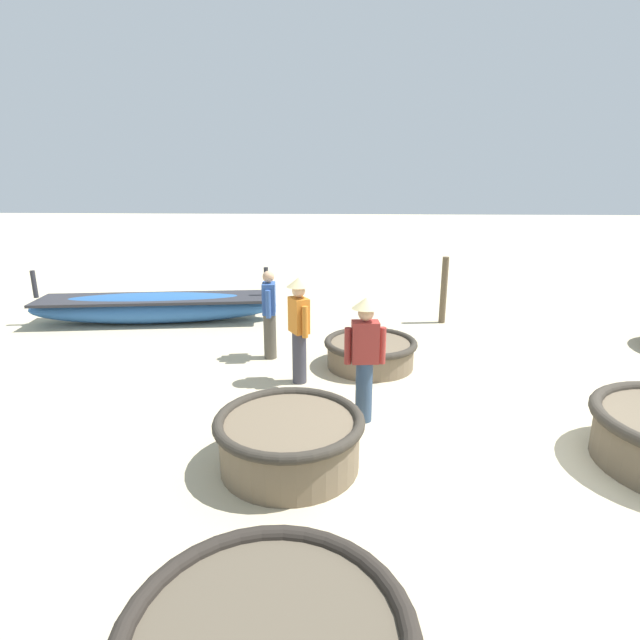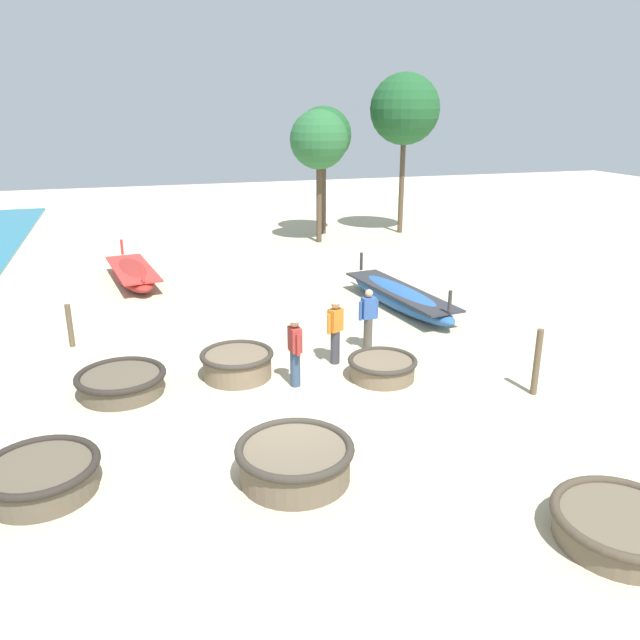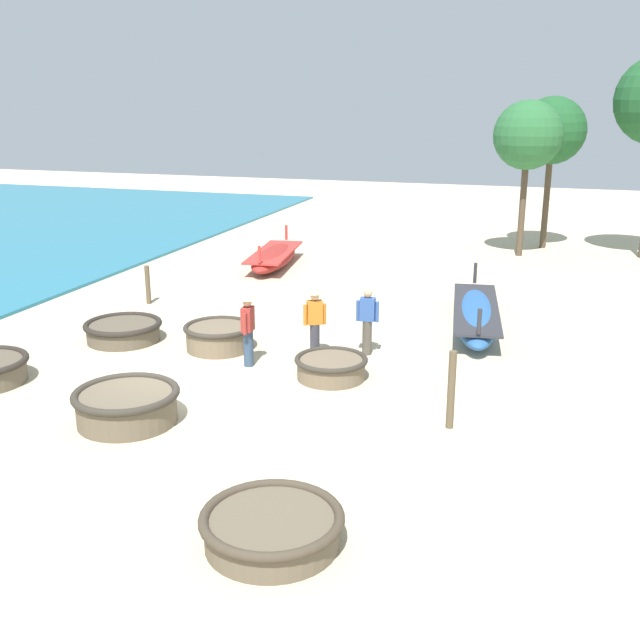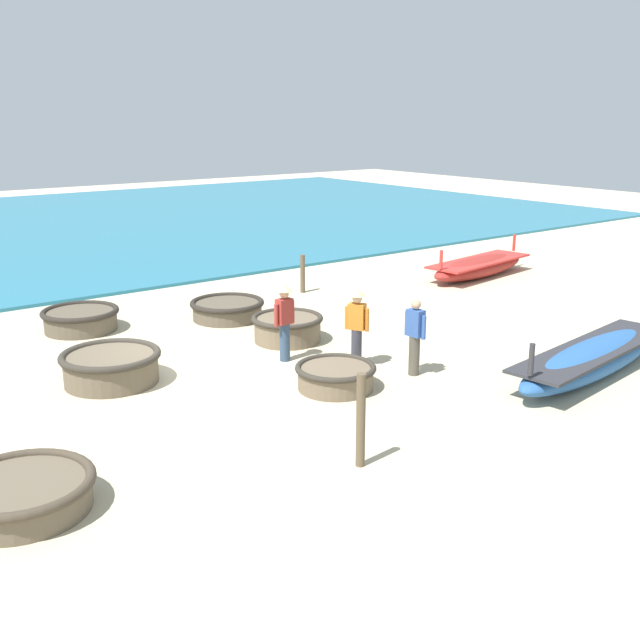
{
  "view_description": "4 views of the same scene",
  "coord_description": "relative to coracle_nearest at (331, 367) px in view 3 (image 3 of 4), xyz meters",
  "views": [
    {
      "loc": [
        -5.4,
        2.3,
        3.09
      ],
      "look_at": [
        1.5,
        2.65,
        1.12
      ],
      "focal_mm": 28.0,
      "sensor_mm": 36.0,
      "label": 1
    },
    {
      "loc": [
        -2.54,
        -10.06,
        5.84
      ],
      "look_at": [
        1.5,
        3.07,
        1.1
      ],
      "focal_mm": 35.0,
      "sensor_mm": 36.0,
      "label": 2
    },
    {
      "loc": [
        6.96,
        -12.44,
        5.74
      ],
      "look_at": [
        2.02,
        2.85,
        0.96
      ],
      "focal_mm": 42.0,
      "sensor_mm": 36.0,
      "label": 3
    },
    {
      "loc": [
        13.18,
        -6.53,
        5.14
      ],
      "look_at": [
        1.16,
        2.56,
        0.93
      ],
      "focal_mm": 42.0,
      "sensor_mm": 36.0,
      "label": 4
    }
  ],
  "objects": [
    {
      "name": "ground_plane",
      "position": [
        -2.59,
        -1.85,
        -0.26
      ],
      "size": [
        80.0,
        80.0,
        0.0
      ],
      "primitive_type": "plane",
      "color": "#C6B793"
    },
    {
      "name": "coracle_nearest",
      "position": [
        0.0,
        0.0,
        0.0
      ],
      "size": [
        1.56,
        1.56,
        0.48
      ],
      "color": "brown",
      "rests_on": "ground"
    },
    {
      "name": "coracle_far_left",
      "position": [
        1.07,
        -6.16,
        -0.0
      ],
      "size": [
        1.95,
        1.95,
        0.47
      ],
      "color": "brown",
      "rests_on": "ground"
    },
    {
      "name": "coracle_far_right",
      "position": [
        -2.91,
        -3.3,
        0.08
      ],
      "size": [
        1.96,
        1.96,
        0.64
      ],
      "color": "brown",
      "rests_on": "ground"
    },
    {
      "name": "coracle_tilted",
      "position": [
        -5.62,
        0.89,
        0.01
      ],
      "size": [
        1.9,
        1.9,
        0.49
      ],
      "color": "brown",
      "rests_on": "ground"
    },
    {
      "name": "coracle_center",
      "position": [
        -3.11,
        1.03,
        0.07
      ],
      "size": [
        1.66,
        1.66,
        0.61
      ],
      "color": "brown",
      "rests_on": "ground"
    },
    {
      "name": "long_boat_white_hull",
      "position": [
        2.49,
        4.65,
        0.08
      ],
      "size": [
        1.79,
        5.48,
        1.2
      ],
      "color": "#285693",
      "rests_on": "ground"
    },
    {
      "name": "long_boat_red_hull",
      "position": [
        -5.18,
        9.96,
        0.07
      ],
      "size": [
        1.84,
        4.69,
        1.13
      ],
      "color": "maroon",
      "rests_on": "ground"
    },
    {
      "name": "fisherman_crouching",
      "position": [
        -0.74,
        1.14,
        0.69
      ],
      "size": [
        0.47,
        0.36,
        1.67
      ],
      "color": "#383842",
      "rests_on": "ground"
    },
    {
      "name": "fisherman_standing_right",
      "position": [
        -1.97,
        0.18,
        0.69
      ],
      "size": [
        0.36,
        0.53,
        1.67
      ],
      "color": "#2D425B",
      "rests_on": "ground"
    },
    {
      "name": "fisherman_standing_left",
      "position": [
        0.33,
        1.75,
        0.57
      ],
      "size": [
        0.53,
        0.25,
        1.57
      ],
      "color": "#4C473D",
      "rests_on": "ground"
    },
    {
      "name": "mooring_post_mid_beach",
      "position": [
        2.77,
        -1.71,
        0.47
      ],
      "size": [
        0.14,
        0.14,
        1.46
      ],
      "primitive_type": "cylinder",
      "color": "brown",
      "rests_on": "ground"
    },
    {
      "name": "mooring_post_shoreline",
      "position": [
        -6.82,
        4.14,
        0.3
      ],
      "size": [
        0.14,
        0.14,
        1.12
      ],
      "primitive_type": "cylinder",
      "color": "brown",
      "rests_on": "ground"
    },
    {
      "name": "tree_right_mid",
      "position": [
        2.97,
        14.58,
        4.15
      ],
      "size": [
        2.5,
        2.5,
        5.7
      ],
      "color": "#4C3D2D",
      "rests_on": "ground"
    },
    {
      "name": "tree_left_mid",
      "position": [
        3.77,
        16.45,
        4.25
      ],
      "size": [
        2.56,
        2.56,
        5.83
      ],
      "color": "#4C3D2D",
      "rests_on": "ground"
    }
  ]
}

